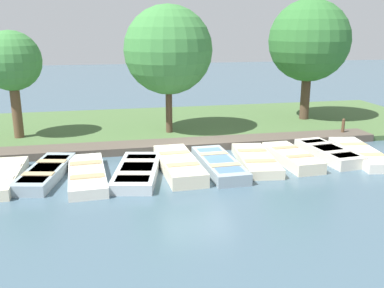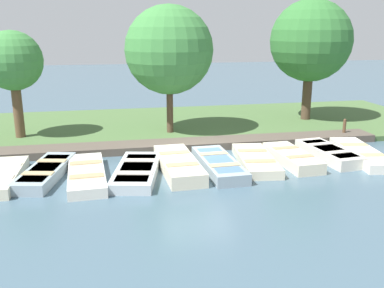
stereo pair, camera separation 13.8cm
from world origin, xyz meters
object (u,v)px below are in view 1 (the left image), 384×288
at_px(rowboat_8, 328,153).
at_px(rowboat_4, 179,164).
at_px(rowboat_9, 361,153).
at_px(rowboat_3, 137,171).
at_px(rowboat_5, 219,164).
at_px(rowboat_6, 256,160).
at_px(rowboat_7, 292,157).
at_px(mooring_post_far, 343,129).
at_px(park_tree_center, 309,41).
at_px(rowboat_1, 46,172).
at_px(park_tree_left, 168,50).
at_px(rowboat_2, 87,174).
at_px(park_tree_far_left, 11,62).

bearing_deg(rowboat_8, rowboat_4, -92.90).
bearing_deg(rowboat_9, rowboat_3, -79.48).
relative_size(rowboat_5, rowboat_6, 1.01).
bearing_deg(rowboat_7, rowboat_5, -88.08).
height_order(mooring_post_far, park_tree_center, park_tree_center).
height_order(rowboat_1, park_tree_left, park_tree_left).
xyz_separation_m(rowboat_1, rowboat_8, (-0.10, 9.44, 0.02)).
xyz_separation_m(rowboat_8, park_tree_center, (-5.44, 1.71, 3.61)).
relative_size(rowboat_2, park_tree_center, 0.61).
bearing_deg(park_tree_center, rowboat_8, -17.45).
relative_size(rowboat_2, rowboat_4, 1.01).
bearing_deg(rowboat_6, park_tree_center, 148.52).
height_order(rowboat_7, mooring_post_far, mooring_post_far).
bearing_deg(rowboat_3, rowboat_2, -78.84).
xyz_separation_m(rowboat_5, rowboat_8, (-0.43, 4.08, 0.01)).
distance_m(rowboat_5, park_tree_center, 9.01).
distance_m(rowboat_1, rowboat_2, 1.29).
bearing_deg(park_tree_far_left, rowboat_7, 63.71).
height_order(rowboat_1, mooring_post_far, mooring_post_far).
relative_size(mooring_post_far, park_tree_left, 0.16).
bearing_deg(mooring_post_far, rowboat_3, -71.65).
bearing_deg(rowboat_7, park_tree_far_left, -118.86).
xyz_separation_m(rowboat_2, rowboat_8, (-0.49, 8.21, 0.04)).
xyz_separation_m(park_tree_left, park_tree_center, (-1.34, 6.70, 0.26)).
distance_m(rowboat_5, rowboat_8, 4.10).
relative_size(rowboat_8, park_tree_center, 0.51).
xyz_separation_m(rowboat_9, park_tree_center, (-5.64, 0.57, 3.65)).
bearing_deg(rowboat_3, park_tree_far_left, -127.40).
height_order(rowboat_3, rowboat_9, rowboat_9).
bearing_deg(rowboat_1, rowboat_6, 102.11).
bearing_deg(rowboat_2, rowboat_4, 90.74).
xyz_separation_m(rowboat_4, park_tree_center, (-5.73, 7.08, 3.59)).
height_order(rowboat_1, rowboat_5, rowboat_5).
distance_m(rowboat_8, park_tree_left, 7.27).
height_order(rowboat_1, rowboat_4, rowboat_4).
distance_m(rowboat_7, park_tree_left, 6.50).
bearing_deg(mooring_post_far, rowboat_8, -39.33).
bearing_deg(rowboat_5, rowboat_7, 92.75).
relative_size(rowboat_9, park_tree_left, 0.67).
xyz_separation_m(rowboat_1, rowboat_6, (0.04, 6.72, -0.02)).
distance_m(rowboat_4, rowboat_6, 2.65).
height_order(rowboat_4, rowboat_5, rowboat_4).
xyz_separation_m(rowboat_3, park_tree_far_left, (-4.98, -4.25, 2.99)).
bearing_deg(park_tree_far_left, rowboat_2, 28.94).
xyz_separation_m(rowboat_4, rowboat_6, (-0.15, 2.64, -0.06)).
bearing_deg(rowboat_5, park_tree_far_left, -127.18).
height_order(park_tree_far_left, park_tree_left, park_tree_left).
bearing_deg(rowboat_4, rowboat_3, -82.50).
height_order(rowboat_2, park_tree_left, park_tree_left).
height_order(rowboat_3, park_tree_left, park_tree_left).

